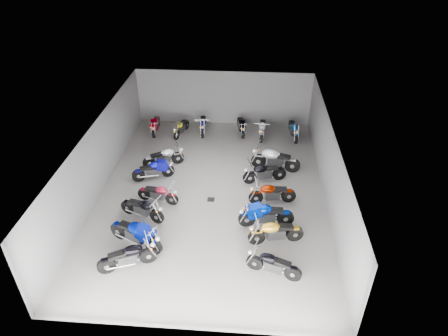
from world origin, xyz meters
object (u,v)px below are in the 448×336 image
at_px(drain_grate, 211,200).
at_px(motorcycle_back_a, 156,125).
at_px(motorcycle_back_b, 181,127).
at_px(motorcycle_back_c, 203,124).
at_px(motorcycle_left_a, 128,257).
at_px(motorcycle_right_f, 275,159).
at_px(motorcycle_back_d, 241,126).
at_px(motorcycle_right_e, 264,172).
at_px(motorcycle_right_a, 273,264).
at_px(motorcycle_left_c, 142,208).
at_px(motorcycle_left_b, 136,234).
at_px(motorcycle_right_c, 266,215).
at_px(motorcycle_left_d, 158,193).
at_px(motorcycle_back_e, 262,128).
at_px(motorcycle_left_e, 154,170).
at_px(motorcycle_back_f, 293,129).
at_px(motorcycle_left_f, 164,157).
at_px(motorcycle_right_b, 275,232).
at_px(motorcycle_right_d, 272,193).

xyz_separation_m(drain_grate, motorcycle_back_a, (-3.78, 6.07, 0.47)).
xyz_separation_m(motorcycle_back_b, motorcycle_back_c, (1.20, 0.36, 0.05)).
distance_m(motorcycle_left_a, motorcycle_back_a, 10.28).
relative_size(motorcycle_right_f, motorcycle_back_d, 1.26).
relative_size(motorcycle_left_a, motorcycle_right_e, 0.98).
distance_m(motorcycle_back_a, motorcycle_back_b, 1.50).
height_order(motorcycle_right_a, motorcycle_back_b, motorcycle_right_a).
bearing_deg(motorcycle_left_c, motorcycle_left_b, 26.88).
xyz_separation_m(motorcycle_back_c, motorcycle_back_d, (2.17, 0.07, -0.03)).
bearing_deg(motorcycle_right_c, motorcycle_left_d, 68.56).
bearing_deg(motorcycle_left_d, motorcycle_back_e, 157.05).
relative_size(motorcycle_back_a, motorcycle_back_e, 0.95).
bearing_deg(motorcycle_left_e, motorcycle_back_a, 170.41).
bearing_deg(motorcycle_left_e, drain_grate, 42.26).
height_order(motorcycle_right_a, motorcycle_back_f, motorcycle_back_f).
xyz_separation_m(motorcycle_back_d, motorcycle_back_f, (2.93, -0.30, 0.03)).
distance_m(motorcycle_left_f, motorcycle_back_b, 3.34).
height_order(motorcycle_right_a, motorcycle_right_c, motorcycle_right_c).
bearing_deg(motorcycle_left_c, motorcycle_right_e, 142.18).
xyz_separation_m(motorcycle_left_e, motorcycle_back_d, (3.93, 4.91, -0.02)).
distance_m(motorcycle_left_c, motorcycle_left_d, 1.19).
height_order(motorcycle_left_a, motorcycle_back_a, motorcycle_left_a).
bearing_deg(motorcycle_back_b, motorcycle_right_b, 136.12).
height_order(motorcycle_left_f, motorcycle_back_b, motorcycle_left_f).
relative_size(motorcycle_right_d, motorcycle_right_f, 0.87).
distance_m(motorcycle_right_c, motorcycle_back_f, 7.73).
bearing_deg(motorcycle_right_b, motorcycle_left_a, 95.86).
xyz_separation_m(motorcycle_right_e, motorcycle_back_d, (-1.26, 4.76, -0.04)).
bearing_deg(motorcycle_right_e, motorcycle_right_c, 163.62).
bearing_deg(motorcycle_back_c, motorcycle_left_e, 65.05).
bearing_deg(motorcycle_back_f, motorcycle_right_e, 62.52).
bearing_deg(motorcycle_left_f, motorcycle_back_b, 151.51).
distance_m(motorcycle_right_b, motorcycle_back_e, 8.49).
bearing_deg(motorcycle_back_c, motorcycle_left_d, 75.05).
bearing_deg(motorcycle_right_f, motorcycle_left_e, 112.15).
relative_size(motorcycle_right_b, motorcycle_right_d, 1.04).
distance_m(motorcycle_left_e, motorcycle_back_c, 5.14).
xyz_separation_m(drain_grate, motorcycle_right_a, (2.59, -4.08, 0.47)).
bearing_deg(motorcycle_right_f, motorcycle_back_e, 20.10).
relative_size(motorcycle_left_b, motorcycle_right_a, 1.15).
distance_m(motorcycle_left_f, motorcycle_back_f, 7.44).
xyz_separation_m(motorcycle_left_a, motorcycle_right_c, (4.88, 2.62, 0.03)).
relative_size(motorcycle_right_e, motorcycle_back_a, 1.03).
xyz_separation_m(motorcycle_right_a, motorcycle_back_d, (-1.52, 10.42, -0.02)).
distance_m(motorcycle_left_d, motorcycle_right_b, 5.42).
bearing_deg(motorcycle_left_d, motorcycle_right_c, 88.13).
height_order(motorcycle_back_a, motorcycle_back_d, motorcycle_back_a).
height_order(motorcycle_left_f, motorcycle_back_f, motorcycle_left_f).
bearing_deg(motorcycle_right_a, motorcycle_right_d, 16.37).
height_order(motorcycle_left_b, motorcycle_left_f, motorcycle_left_b).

